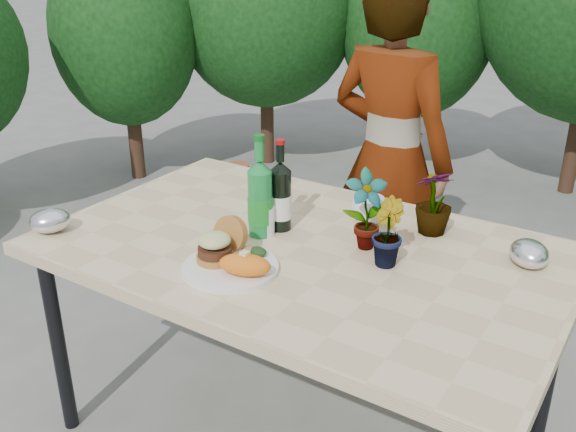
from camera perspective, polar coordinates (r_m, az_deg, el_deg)
The scene contains 18 objects.
ground at distance 2.43m, azimuth 1.08°, elevation -18.66°, with size 80.00×80.00×0.00m, color #61615D.
patio_table at distance 2.03m, azimuth 1.23°, elevation -4.08°, with size 1.60×1.00×0.75m.
shrub_hedge at distance 3.40m, azimuth 21.52°, elevation 14.07°, with size 6.92×5.14×2.32m.
dinner_plate at distance 1.86m, azimuth -5.14°, elevation -4.61°, with size 0.28×0.28×0.01m, color white.
burger_stack at distance 1.88m, azimuth -6.17°, elevation -2.52°, with size 0.11×0.16×0.11m.
sweet_potato at distance 1.80m, azimuth -3.85°, elevation -4.35°, with size 0.15×0.08×0.06m, color orange.
grilled_veg at distance 1.91m, azimuth -3.04°, elevation -3.11°, with size 0.08×0.05×0.03m.
wine_bottle at distance 2.07m, azimuth -0.68°, elevation 1.70°, with size 0.07×0.07×0.30m.
sparkling_water at distance 2.03m, azimuth -2.50°, elevation 1.48°, with size 0.08×0.08×0.33m.
plastic_cup at distance 2.06m, azimuth -2.21°, elevation -0.42°, with size 0.07×0.07×0.10m, color white.
seedling_left at distance 1.95m, azimuth 6.95°, elevation 0.48°, with size 0.13×0.09×0.25m, color #1F511C.
seedling_mid at distance 1.88m, azimuth 8.73°, elevation -1.44°, with size 0.11×0.09×0.20m, color #22511C.
seedling_right at distance 2.10m, azimuth 12.85°, elevation 1.24°, with size 0.12×0.12×0.21m, color #27501B.
blue_bowl at distance 2.15m, azimuth 7.16°, elevation 0.50°, with size 0.12×0.12×0.09m, color white.
foil_packet_left at distance 2.22m, azimuth -20.40°, elevation -0.39°, with size 0.13×0.11×0.08m, color silver.
foil_packet_right at distance 2.00m, azimuth 20.64°, elevation -3.13°, with size 0.13×0.11×0.08m, color silver.
person at distance 2.72m, azimuth 9.03°, elevation 4.96°, with size 0.57×0.37×1.55m, color #9E6C4F.
terracotta_pot at distance 4.60m, azimuth -4.50°, elevation 3.80°, with size 0.17×0.17×0.14m.
Camera 1 is at (0.94, -1.53, 1.64)m, focal length 40.00 mm.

